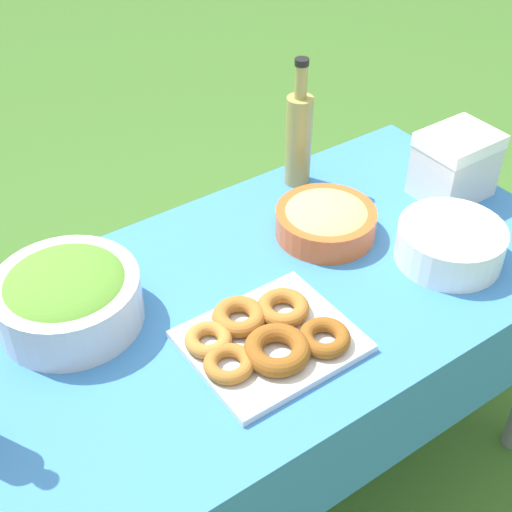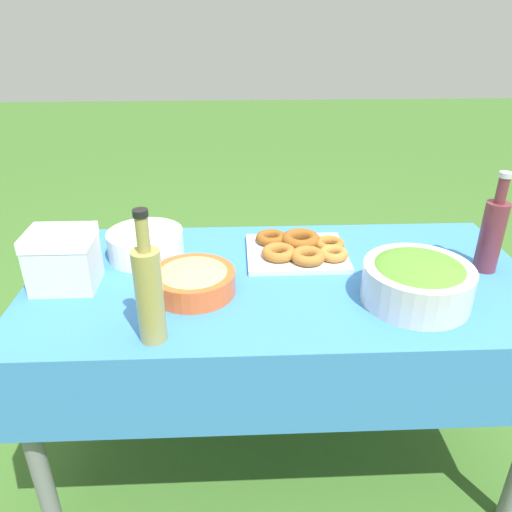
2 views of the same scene
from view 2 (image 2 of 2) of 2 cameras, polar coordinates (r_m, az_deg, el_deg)
ground_plane at (r=1.89m, az=2.39°, el=-21.00°), size 14.00×14.00×0.00m
picnic_table at (r=1.50m, az=2.82°, el=-5.58°), size 1.46×0.73×0.69m
salad_bowl at (r=1.37m, az=17.97°, el=-2.58°), size 0.29×0.29×0.12m
pasta_bowl at (r=1.36m, az=-7.17°, el=-2.68°), size 0.23×0.23×0.08m
donut_platter at (r=1.57m, az=4.94°, el=0.82°), size 0.32×0.27×0.05m
plate_stack at (r=1.58m, az=-12.47°, el=1.35°), size 0.23×0.23×0.08m
olive_oil_bottle at (r=1.15m, az=-12.12°, el=-4.01°), size 0.06×0.06×0.33m
wine_bottle at (r=1.59m, az=25.36°, el=2.38°), size 0.07×0.07×0.30m
cooler_box at (r=1.46m, az=-21.17°, el=-0.35°), size 0.18×0.14×0.17m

